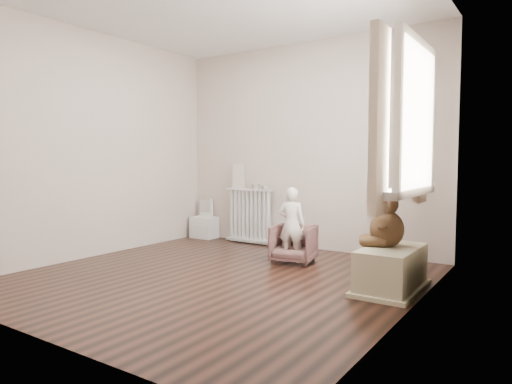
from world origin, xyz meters
The scene contains 19 objects.
floor centered at (0.00, 0.00, 0.00)m, with size 3.60×3.60×0.01m, color black.
back_wall centered at (0.00, 1.80, 1.30)m, with size 3.60×0.02×2.60m, color beige.
front_wall centered at (0.00, -1.80, 1.30)m, with size 3.60×0.02×2.60m, color beige.
left_wall centered at (-1.80, 0.00, 1.30)m, with size 0.02×3.60×2.60m, color beige.
right_wall centered at (1.80, 0.00, 1.30)m, with size 0.02×3.60×2.60m, color beige.
window centered at (1.76, 0.30, 1.45)m, with size 0.03×0.90×1.10m, color white.
window_sill centered at (1.67, 0.30, 0.87)m, with size 0.22×1.10×0.06m, color silver.
curtain_left centered at (1.65, -0.27, 1.39)m, with size 0.06×0.26×1.30m, color beige.
curtain_right centered at (1.65, 0.87, 1.39)m, with size 0.06×0.26×1.30m, color beige.
radiator centered at (-0.77, 1.68, 0.39)m, with size 0.70×0.13×0.74m, color silver.
paper_doll centered at (-0.96, 1.68, 0.90)m, with size 0.19×0.02×0.32m, color beige.
tin_a centered at (-0.68, 1.68, 0.77)m, with size 0.10×0.10×0.06m, color #A59E8C.
tin_b centered at (-0.54, 1.68, 0.77)m, with size 0.09×0.09×0.05m, color #A59E8C.
toy_vanity centered at (-1.55, 1.65, 0.28)m, with size 0.36×0.25×0.56m, color silver.
armchair centered at (0.30, 0.96, 0.21)m, with size 0.44×0.46×0.42m, color brown.
child centered at (0.30, 0.91, 0.43)m, with size 0.30×0.19×0.81m, color white.
toy_bench centered at (1.52, 0.50, 0.20)m, with size 0.42×0.79×0.37m, color beige.
teddy_bear centered at (1.46, 0.54, 0.67)m, with size 0.38×0.30×0.47m, color #3E2816, non-canonical shape.
plush_cat centered at (1.66, 0.33, 1.00)m, with size 0.17×0.28×0.24m, color #676058, non-canonical shape.
Camera 1 is at (2.70, -3.37, 1.12)m, focal length 32.00 mm.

